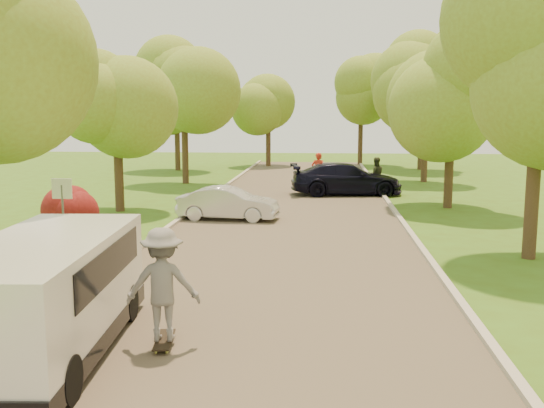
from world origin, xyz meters
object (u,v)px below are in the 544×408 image
(minivan, at_px, (46,295))
(longboard, at_px, (164,340))
(silver_sedan, at_px, (228,203))
(dark_sedan, at_px, (346,179))
(person_striped, at_px, (318,171))
(street_sign, at_px, (63,201))
(person_olive, at_px, (376,175))
(skateboarder, at_px, (163,284))

(minivan, distance_m, longboard, 2.06)
(silver_sedan, relative_size, dark_sedan, 0.69)
(silver_sedan, xyz_separation_m, person_striped, (3.22, 9.52, 0.35))
(street_sign, distance_m, person_olive, 17.70)
(skateboarder, bearing_deg, person_olive, -111.49)
(minivan, height_order, skateboarder, skateboarder)
(silver_sedan, xyz_separation_m, dark_sedan, (4.60, 7.47, 0.16))
(person_striped, bearing_deg, street_sign, 66.27)
(minivan, xyz_separation_m, person_striped, (4.12, 22.41, -0.05))
(street_sign, bearing_deg, skateboarder, -54.10)
(street_sign, xyz_separation_m, skateboarder, (4.38, -6.05, -0.49))
(skateboarder, xyz_separation_m, person_striped, (2.34, 21.89, -0.12))
(minivan, bearing_deg, silver_sedan, 81.66)
(longboard, relative_size, person_striped, 0.52)
(minivan, xyz_separation_m, person_olive, (7.00, 21.42, -0.13))
(silver_sedan, xyz_separation_m, person_olive, (6.10, 8.52, 0.27))
(minivan, xyz_separation_m, dark_sedan, (5.50, 20.37, -0.23))
(longboard, xyz_separation_m, person_striped, (2.34, 21.89, 0.85))
(street_sign, xyz_separation_m, person_striped, (6.72, 15.85, -0.60))
(longboard, xyz_separation_m, person_olive, (5.22, 20.90, 0.78))
(longboard, bearing_deg, person_olive, -111.49)
(minivan, distance_m, person_striped, 22.79)
(dark_sedan, xyz_separation_m, skateboarder, (-3.72, -19.85, 0.30))
(silver_sedan, height_order, dark_sedan, dark_sedan)
(skateboarder, distance_m, person_striped, 22.02)
(person_striped, bearing_deg, longboard, 83.14)
(minivan, height_order, person_olive, minivan)
(skateboarder, distance_m, person_olive, 21.54)
(skateboarder, height_order, person_olive, skateboarder)
(silver_sedan, distance_m, person_striped, 10.05)
(silver_sedan, xyz_separation_m, longboard, (0.88, -12.38, -0.51))
(dark_sedan, relative_size, person_olive, 3.04)
(person_striped, bearing_deg, person_olive, 160.19)
(person_striped, bearing_deg, silver_sedan, 70.57)
(longboard, distance_m, person_striped, 22.04)
(longboard, bearing_deg, skateboarder, 180.00)
(skateboarder, bearing_deg, street_sign, -61.55)
(person_striped, bearing_deg, minivan, 78.83)
(minivan, bearing_deg, longboard, 11.88)
(street_sign, xyz_separation_m, dark_sedan, (8.10, 13.80, -0.79))
(skateboarder, bearing_deg, person_striped, -103.55)
(street_sign, relative_size, silver_sedan, 0.58)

